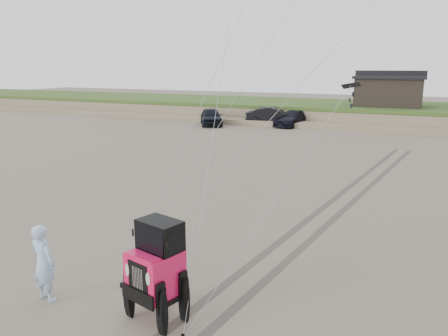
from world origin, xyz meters
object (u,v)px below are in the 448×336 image
at_px(cabin, 389,90).
at_px(jeep, 156,282).
at_px(truck_b, 273,116).
at_px(man, 44,263).
at_px(truck_a, 211,117).
at_px(truck_c, 293,118).

relative_size(cabin, jeep, 1.30).
xyz_separation_m(truck_b, jeep, (7.65, -32.35, 0.07)).
bearing_deg(man, cabin, -90.47).
height_order(truck_a, man, man).
bearing_deg(truck_a, cabin, -1.39).
distance_m(cabin, truck_a, 17.40).
bearing_deg(cabin, truck_a, -151.99).
relative_size(truck_a, truck_b, 0.93).
xyz_separation_m(cabin, truck_a, (-15.21, -8.09, -2.43)).
distance_m(cabin, truck_b, 11.58).
xyz_separation_m(cabin, truck_b, (-9.78, -5.71, -2.39)).
relative_size(truck_a, truck_c, 0.96).
distance_m(cabin, truck_c, 10.03).
height_order(truck_b, truck_c, truck_b).
height_order(truck_c, jeep, jeep).
height_order(truck_b, jeep, jeep).
relative_size(jeep, man, 2.55).
bearing_deg(truck_a, man, -100.88).
xyz_separation_m(truck_c, man, (2.87, -32.80, 0.25)).
xyz_separation_m(truck_a, jeep, (13.07, -29.98, 0.11)).
bearing_deg(jeep, man, -157.46).
bearing_deg(jeep, truck_c, 115.36).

